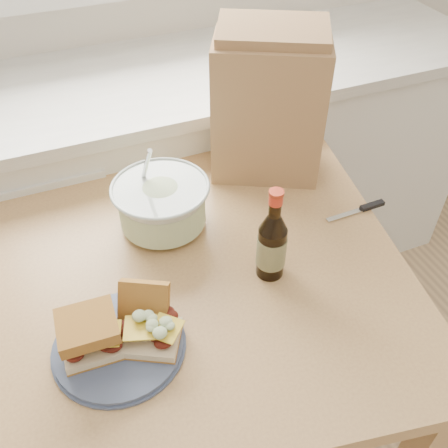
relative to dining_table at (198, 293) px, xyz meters
name	(u,v)px	position (x,y,z in m)	size (l,w,h in m)	color
cabinet_run	(160,188)	(0.10, 0.72, -0.22)	(2.50, 0.64, 0.94)	white
dining_table	(198,293)	(0.00, 0.00, 0.00)	(1.12, 1.12, 0.81)	tan
plate	(119,345)	(-0.23, -0.17, 0.13)	(0.26, 0.26, 0.02)	#465171
sandwich_left	(89,334)	(-0.27, -0.16, 0.18)	(0.12, 0.11, 0.08)	beige
sandwich_right	(149,323)	(-0.16, -0.17, 0.17)	(0.14, 0.19, 0.09)	beige
coleslaw_bowl	(162,206)	(-0.03, 0.15, 0.18)	(0.24, 0.24, 0.24)	silver
beer_bottle	(272,244)	(0.14, -0.10, 0.21)	(0.07, 0.07, 0.24)	black
knife	(365,208)	(0.48, 0.01, 0.12)	(0.17, 0.02, 0.01)	silver
paper_bag	(268,109)	(0.31, 0.28, 0.31)	(0.29, 0.19, 0.38)	#AD7854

